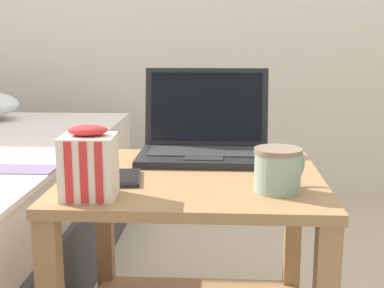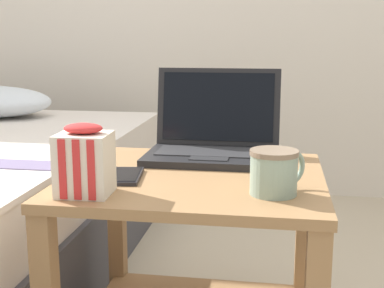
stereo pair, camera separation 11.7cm
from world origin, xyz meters
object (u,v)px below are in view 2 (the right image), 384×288
at_px(laptop, 214,140).
at_px(cell_phone, 126,176).
at_px(mug_front_left, 275,169).
at_px(snack_bag, 84,162).

height_order(laptop, cell_phone, laptop).
height_order(mug_front_left, snack_bag, snack_bag).
bearing_deg(mug_front_left, cell_phone, 168.09).
height_order(laptop, mug_front_left, laptop).
height_order(snack_bag, cell_phone, snack_bag).
bearing_deg(mug_front_left, snack_bag, -170.50).
relative_size(laptop, cell_phone, 2.34).
xyz_separation_m(mug_front_left, snack_bag, (-0.37, -0.06, 0.02)).
distance_m(laptop, cell_phone, 0.30).
bearing_deg(laptop, mug_front_left, -62.76).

